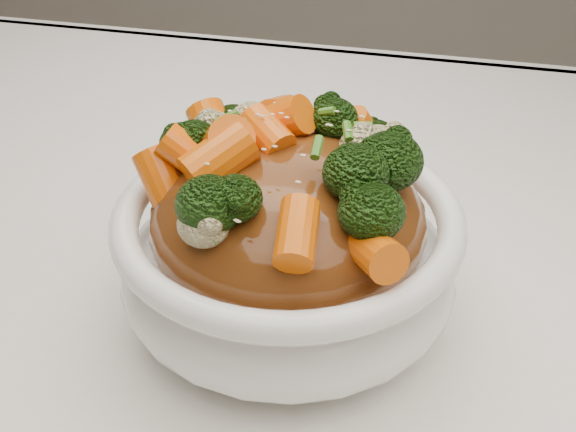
% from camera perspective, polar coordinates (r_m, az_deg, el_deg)
% --- Properties ---
extents(tablecloth, '(1.20, 0.80, 0.04)m').
position_cam_1_polar(tablecloth, '(0.45, 6.06, -7.42)').
color(tablecloth, white).
rests_on(tablecloth, dining_table).
extents(bowl, '(0.25, 0.25, 0.08)m').
position_cam_1_polar(bowl, '(0.39, 0.00, -3.52)').
color(bowl, white).
rests_on(bowl, tablecloth).
extents(sauce_base, '(0.20, 0.20, 0.08)m').
position_cam_1_polar(sauce_base, '(0.38, 0.00, -0.34)').
color(sauce_base, '#5F2F10').
rests_on(sauce_base, bowl).
extents(carrots, '(0.20, 0.20, 0.04)m').
position_cam_1_polar(carrots, '(0.35, 0.00, 7.26)').
color(carrots, orange).
rests_on(carrots, sauce_base).
extents(broccoli, '(0.20, 0.20, 0.04)m').
position_cam_1_polar(broccoli, '(0.35, 0.00, 7.13)').
color(broccoli, black).
rests_on(broccoli, sauce_base).
extents(cauliflower, '(0.20, 0.20, 0.03)m').
position_cam_1_polar(cauliflower, '(0.35, 0.00, 6.87)').
color(cauliflower, beige).
rests_on(cauliflower, sauce_base).
extents(scallions, '(0.15, 0.15, 0.02)m').
position_cam_1_polar(scallions, '(0.35, 0.00, 7.40)').
color(scallions, '#3B791C').
rests_on(scallions, sauce_base).
extents(sesame_seeds, '(0.18, 0.18, 0.01)m').
position_cam_1_polar(sesame_seeds, '(0.35, 0.00, 7.40)').
color(sesame_seeds, beige).
rests_on(sesame_seeds, sauce_base).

